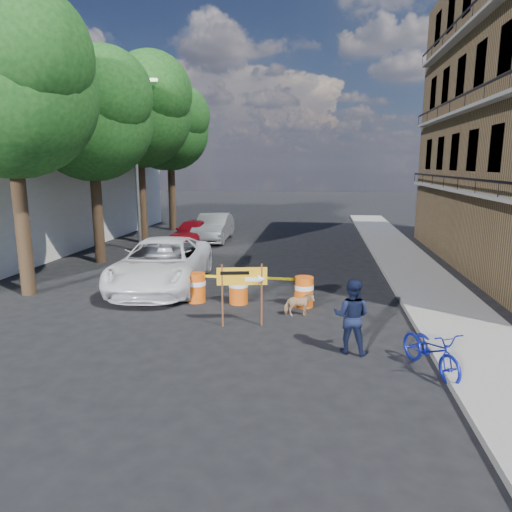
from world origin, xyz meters
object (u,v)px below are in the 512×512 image
(detour_sign, at_px, (248,281))
(sedan_red, at_px, (193,232))
(barrel_mid_right, at_px, (239,288))
(bicycle, at_px, (433,329))
(barrel_mid_left, at_px, (196,287))
(sedan_silver, at_px, (214,227))
(barrel_far_left, at_px, (137,284))
(dog, at_px, (299,304))
(pedestrian, at_px, (351,316))
(barrel_far_right, at_px, (304,291))
(suv_white, at_px, (162,263))

(detour_sign, xyz_separation_m, sedan_red, (-4.78, 11.95, -0.54))
(barrel_mid_right, bearing_deg, bicycle, -41.03)
(barrel_mid_left, height_order, sedan_silver, sedan_silver)
(barrel_far_left, bearing_deg, detour_sign, -27.52)
(bicycle, height_order, sedan_red, bicycle)
(barrel_mid_left, bearing_deg, dog, -16.22)
(pedestrian, height_order, dog, pedestrian)
(pedestrian, bearing_deg, sedan_red, -47.93)
(barrel_far_right, xyz_separation_m, pedestrian, (1.16, -3.24, 0.38))
(sedan_silver, bearing_deg, barrel_mid_left, -81.53)
(barrel_far_right, height_order, detour_sign, detour_sign)
(barrel_far_right, distance_m, bicycle, 4.86)
(pedestrian, xyz_separation_m, dog, (-1.25, 2.34, -0.51))
(barrel_mid_left, xyz_separation_m, sedan_silver, (-2.02, 11.14, 0.29))
(barrel_mid_right, bearing_deg, sedan_red, 112.68)
(barrel_mid_right, distance_m, sedan_silver, 11.62)
(dog, bearing_deg, detour_sign, 114.70)
(barrel_far_left, bearing_deg, barrel_mid_right, -1.64)
(barrel_mid_left, bearing_deg, suv_white, 136.13)
(barrel_mid_left, xyz_separation_m, bicycle, (5.98, -4.05, 0.44))
(bicycle, bearing_deg, detour_sign, 128.40)
(sedan_red, bearing_deg, barrel_far_right, -53.07)
(bicycle, bearing_deg, barrel_far_right, 100.00)
(barrel_mid_left, distance_m, pedestrian, 5.52)
(barrel_far_left, distance_m, bicycle, 8.97)
(sedan_silver, bearing_deg, pedestrian, -67.67)
(barrel_far_right, relative_size, bicycle, 0.50)
(sedan_silver, bearing_deg, sedan_red, -129.90)
(barrel_mid_right, xyz_separation_m, suv_white, (-2.93, 1.55, 0.35))
(barrel_mid_left, relative_size, barrel_far_right, 1.00)
(suv_white, bearing_deg, detour_sign, -49.52)
(barrel_far_right, relative_size, pedestrian, 0.53)
(barrel_mid_right, bearing_deg, detour_sign, -72.97)
(sedan_red, xyz_separation_m, sedan_silver, (0.86, 1.10, 0.09))
(barrel_mid_right, bearing_deg, pedestrian, -46.37)
(barrel_mid_left, bearing_deg, bicycle, -34.12)
(barrel_far_right, bearing_deg, barrel_far_left, 178.57)
(bicycle, bearing_deg, barrel_mid_right, 115.11)
(dog, height_order, sedan_silver, sedan_silver)
(barrel_far_right, bearing_deg, sedan_silver, 115.38)
(detour_sign, relative_size, sedan_silver, 0.36)
(bicycle, relative_size, suv_white, 0.31)
(suv_white, bearing_deg, barrel_far_right, -22.93)
(detour_sign, height_order, dog, detour_sign)
(detour_sign, distance_m, suv_white, 4.96)
(barrel_far_right, distance_m, sedan_red, 11.80)
(barrel_far_right, distance_m, pedestrian, 3.46)
(barrel_mid_left, bearing_deg, barrel_mid_right, 0.39)
(sedan_silver, bearing_deg, barrel_far_left, -91.48)
(detour_sign, height_order, sedan_silver, detour_sign)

